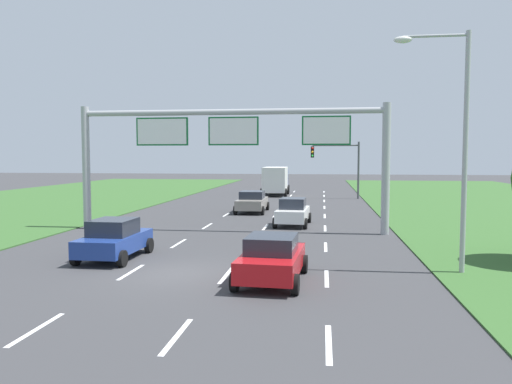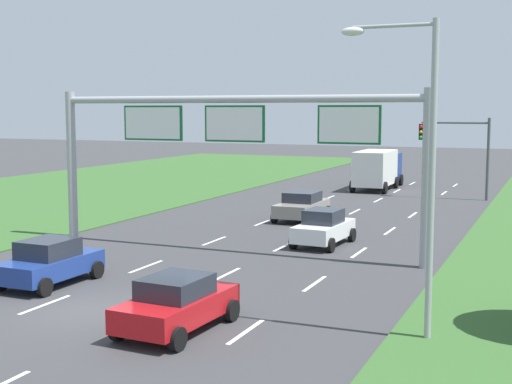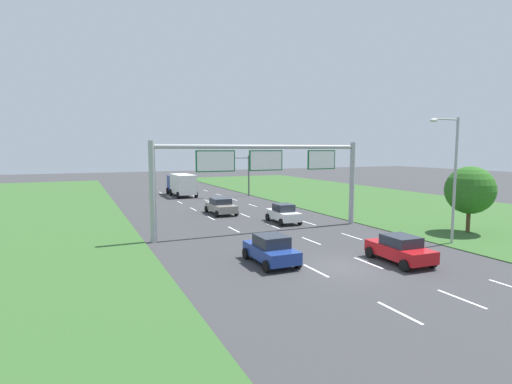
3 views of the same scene
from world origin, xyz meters
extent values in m
plane|color=#38383A|center=(0.00, 0.00, 0.00)|extent=(200.00, 200.00, 0.00)
cube|color=#335B28|center=(21.00, 10.00, 0.03)|extent=(24.00, 120.00, 0.06)
cube|color=white|center=(-1.75, -6.00, 0.00)|extent=(0.14, 2.40, 0.01)
cube|color=white|center=(-1.75, 0.00, 0.00)|extent=(0.14, 2.40, 0.01)
cube|color=white|center=(-1.75, 6.00, 0.00)|extent=(0.14, 2.40, 0.01)
cube|color=white|center=(-1.75, 12.00, 0.00)|extent=(0.14, 2.40, 0.01)
cube|color=white|center=(-1.75, 18.00, 0.00)|extent=(0.14, 2.40, 0.01)
cube|color=white|center=(-1.75, 24.00, 0.00)|extent=(0.14, 2.40, 0.01)
cube|color=white|center=(-1.75, 30.00, 0.00)|extent=(0.14, 2.40, 0.01)
cube|color=white|center=(-1.75, 36.00, 0.00)|extent=(0.14, 2.40, 0.01)
cube|color=white|center=(-1.75, 42.00, 0.00)|extent=(0.14, 2.40, 0.01)
cube|color=white|center=(1.75, -6.00, 0.00)|extent=(0.14, 2.40, 0.01)
cube|color=white|center=(1.75, 0.00, 0.00)|extent=(0.14, 2.40, 0.01)
cube|color=white|center=(1.75, 6.00, 0.00)|extent=(0.14, 2.40, 0.01)
cube|color=white|center=(1.75, 12.00, 0.00)|extent=(0.14, 2.40, 0.01)
cube|color=white|center=(1.75, 18.00, 0.00)|extent=(0.14, 2.40, 0.01)
cube|color=white|center=(1.75, 24.00, 0.00)|extent=(0.14, 2.40, 0.01)
cube|color=white|center=(1.75, 30.00, 0.00)|extent=(0.14, 2.40, 0.01)
cube|color=white|center=(1.75, 36.00, 0.00)|extent=(0.14, 2.40, 0.01)
cube|color=white|center=(1.75, 42.00, 0.00)|extent=(0.14, 2.40, 0.01)
cube|color=white|center=(5.25, 0.00, 0.00)|extent=(0.14, 2.40, 0.01)
cube|color=white|center=(5.25, 6.00, 0.00)|extent=(0.14, 2.40, 0.01)
cube|color=white|center=(5.25, 12.00, 0.00)|extent=(0.14, 2.40, 0.01)
cube|color=white|center=(5.25, 18.00, 0.00)|extent=(0.14, 2.40, 0.01)
cube|color=white|center=(5.25, 24.00, 0.00)|extent=(0.14, 2.40, 0.01)
cube|color=white|center=(5.25, 30.00, 0.00)|extent=(0.14, 2.40, 0.01)
cube|color=white|center=(5.25, 36.00, 0.00)|extent=(0.14, 2.40, 0.01)
cube|color=white|center=(5.25, 42.00, 0.00)|extent=(0.14, 2.40, 0.01)
cube|color=white|center=(3.31, 13.02, 0.67)|extent=(1.92, 4.03, 0.71)
cube|color=#232833|center=(3.31, 12.99, 1.34)|extent=(1.55, 1.80, 0.63)
cylinder|color=black|center=(2.51, 14.49, 0.32)|extent=(0.25, 0.65, 0.64)
cylinder|color=black|center=(4.26, 14.39, 0.32)|extent=(0.25, 0.65, 0.64)
cylinder|color=black|center=(2.36, 11.64, 0.32)|extent=(0.25, 0.65, 0.64)
cylinder|color=black|center=(4.11, 11.55, 0.32)|extent=(0.25, 0.65, 0.64)
cube|color=red|center=(3.44, -0.65, 0.66)|extent=(2.06, 4.11, 0.68)
cube|color=#232833|center=(3.43, -0.73, 1.28)|extent=(1.67, 1.98, 0.56)
cylinder|color=black|center=(2.58, 0.85, 0.32)|extent=(0.26, 0.65, 0.64)
cylinder|color=black|center=(4.46, 0.75, 0.32)|extent=(0.26, 0.65, 0.64)
cylinder|color=black|center=(2.42, -2.06, 0.32)|extent=(0.26, 0.65, 0.64)
cylinder|color=black|center=(4.29, -2.16, 0.32)|extent=(0.26, 0.65, 0.64)
cube|color=navy|center=(-3.32, 2.20, 0.66)|extent=(1.89, 3.96, 0.67)
cube|color=#232833|center=(-3.32, 2.13, 1.31)|extent=(1.59, 1.88, 0.64)
cylinder|color=black|center=(-4.24, 3.64, 0.32)|extent=(0.23, 0.64, 0.64)
cylinder|color=black|center=(-2.36, 3.61, 0.32)|extent=(0.23, 0.64, 0.64)
cylinder|color=black|center=(-4.28, 0.80, 0.32)|extent=(0.23, 0.64, 0.64)
cylinder|color=black|center=(-2.40, 0.77, 0.32)|extent=(0.23, 0.64, 0.64)
cube|color=gray|center=(-0.12, 19.70, 0.67)|extent=(1.92, 4.47, 0.70)
cube|color=#232833|center=(-0.12, 19.78, 1.30)|extent=(1.72, 2.03, 0.57)
cylinder|color=black|center=(-1.10, 21.37, 0.32)|extent=(0.22, 0.64, 0.64)
cylinder|color=black|center=(0.85, 21.38, 0.32)|extent=(0.22, 0.64, 0.64)
cylinder|color=black|center=(-1.10, 18.01, 0.32)|extent=(0.22, 0.64, 0.64)
cylinder|color=black|center=(0.86, 18.02, 0.32)|extent=(0.22, 0.64, 0.64)
cube|color=navy|center=(0.05, 39.54, 1.55)|extent=(2.23, 2.13, 2.20)
cube|color=silver|center=(0.10, 35.71, 1.73)|extent=(2.43, 5.31, 2.57)
cylinder|color=black|center=(-1.09, 40.03, 0.45)|extent=(0.29, 0.90, 0.90)
cylinder|color=black|center=(1.17, 40.06, 0.45)|extent=(0.29, 0.90, 0.90)
cylinder|color=black|center=(-1.14, 37.73, 0.45)|extent=(0.29, 0.90, 0.90)
cylinder|color=black|center=(1.28, 37.76, 0.45)|extent=(0.29, 0.90, 0.90)
cylinder|color=black|center=(-1.09, 33.65, 0.45)|extent=(0.29, 0.90, 0.90)
cylinder|color=black|center=(1.33, 33.68, 0.45)|extent=(0.29, 0.90, 0.90)
cylinder|color=#9EA0A5|center=(-8.40, 10.13, 3.50)|extent=(0.44, 0.44, 7.00)
cylinder|color=#9EA0A5|center=(8.40, 10.13, 3.50)|extent=(0.44, 0.44, 7.00)
cylinder|color=#9EA0A5|center=(0.00, 10.13, 6.60)|extent=(16.80, 0.32, 0.32)
cube|color=#0C5B28|center=(-3.85, 10.13, 5.56)|extent=(2.97, 0.12, 1.56)
cube|color=white|center=(-3.85, 10.06, 5.56)|extent=(2.81, 0.01, 1.40)
cube|color=#0C5B28|center=(0.20, 10.13, 5.56)|extent=(2.79, 0.12, 1.56)
cube|color=white|center=(0.20, 10.06, 5.56)|extent=(2.63, 0.01, 1.40)
cube|color=#0C5B28|center=(5.25, 10.13, 5.56)|extent=(2.60, 0.12, 1.56)
cube|color=white|center=(5.25, 10.06, 5.56)|extent=(2.44, 0.01, 1.40)
cylinder|color=#47494F|center=(8.56, 32.77, 2.80)|extent=(0.20, 0.20, 5.60)
cylinder|color=#47494F|center=(6.31, 32.77, 5.25)|extent=(4.50, 0.14, 0.14)
cube|color=black|center=(4.06, 32.77, 4.60)|extent=(0.32, 0.36, 1.10)
sphere|color=red|center=(4.06, 32.57, 4.97)|extent=(0.22, 0.22, 0.22)
sphere|color=orange|center=(4.06, 32.57, 4.60)|extent=(0.22, 0.22, 0.22)
sphere|color=green|center=(4.06, 32.57, 4.23)|extent=(0.22, 0.22, 0.22)
cylinder|color=#9EA0A5|center=(10.02, 1.31, 4.25)|extent=(0.18, 0.18, 8.50)
cylinder|color=#9EA0A5|center=(8.92, 1.31, 8.35)|extent=(2.20, 0.10, 0.10)
ellipsoid|color=silver|center=(7.82, 1.31, 8.25)|extent=(0.64, 0.32, 0.24)
cylinder|color=#513823|center=(14.17, 3.31, 0.98)|extent=(0.30, 0.30, 1.96)
sphere|color=#29611D|center=(14.17, 3.31, 3.32)|extent=(3.63, 3.63, 3.63)
camera|label=1|loc=(5.08, -16.98, 4.18)|focal=35.00mm
camera|label=2|loc=(13.13, -17.61, 6.18)|focal=50.00mm
camera|label=3|loc=(-13.15, -17.44, 6.41)|focal=28.00mm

